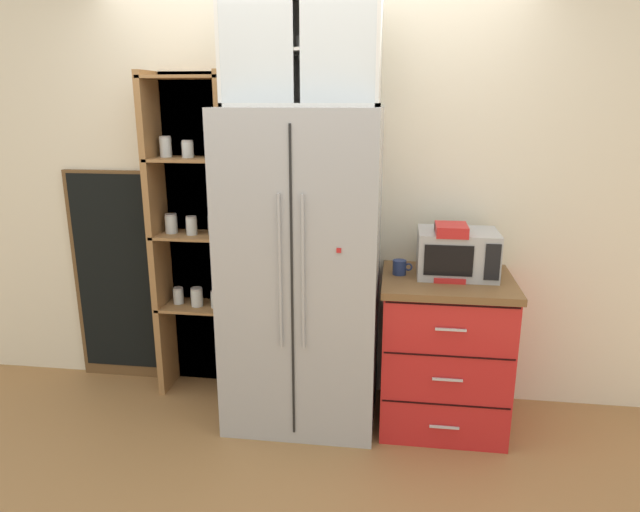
% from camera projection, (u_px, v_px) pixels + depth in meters
% --- Properties ---
extents(ground_plane, '(10.74, 10.74, 0.00)m').
position_uv_depth(ground_plane, '(304.00, 413.00, 3.47)').
color(ground_plane, '#9E7042').
extents(wall_back_cream, '(5.03, 0.10, 2.55)m').
position_uv_depth(wall_back_cream, '(313.00, 198.00, 3.51)').
color(wall_back_cream, silver).
rests_on(wall_back_cream, ground).
extents(refrigerator, '(0.87, 0.70, 1.83)m').
position_uv_depth(refrigerator, '(303.00, 271.00, 3.24)').
color(refrigerator, '#ADAFB5').
rests_on(refrigerator, ground).
extents(pantry_shelf_column, '(0.54, 0.30, 2.03)m').
position_uv_depth(pantry_shelf_column, '(197.00, 234.00, 3.56)').
color(pantry_shelf_column, brown).
rests_on(pantry_shelf_column, ground).
extents(counter_cabinet, '(0.73, 0.65, 0.90)m').
position_uv_depth(counter_cabinet, '(443.00, 350.00, 3.28)').
color(counter_cabinet, red).
rests_on(counter_cabinet, ground).
extents(microwave, '(0.44, 0.33, 0.26)m').
position_uv_depth(microwave, '(457.00, 253.00, 3.17)').
color(microwave, '#ADAFB5').
rests_on(microwave, counter_cabinet).
extents(coffee_maker, '(0.17, 0.20, 0.31)m').
position_uv_depth(coffee_maker, '(449.00, 251.00, 3.13)').
color(coffee_maker, red).
rests_on(coffee_maker, counter_cabinet).
extents(mug_navy, '(0.11, 0.08, 0.08)m').
position_uv_depth(mug_navy, '(400.00, 267.00, 3.21)').
color(mug_navy, navy).
rests_on(mug_navy, counter_cabinet).
extents(mug_cream, '(0.11, 0.08, 0.10)m').
position_uv_depth(mug_cream, '(449.00, 271.00, 3.11)').
color(mug_cream, silver).
rests_on(mug_cream, counter_cabinet).
extents(bottle_amber, '(0.07, 0.07, 0.26)m').
position_uv_depth(bottle_amber, '(449.00, 259.00, 3.11)').
color(bottle_amber, brown).
rests_on(bottle_amber, counter_cabinet).
extents(bottle_green, '(0.06, 0.06, 0.27)m').
position_uv_depth(bottle_green, '(449.00, 257.00, 3.13)').
color(bottle_green, '#285B33').
rests_on(bottle_green, counter_cabinet).
extents(upper_cabinet, '(0.83, 0.32, 0.56)m').
position_uv_depth(upper_cabinet, '(302.00, 52.00, 2.96)').
color(upper_cabinet, silver).
rests_on(upper_cabinet, refrigerator).
extents(chalkboard_menu, '(0.60, 0.04, 1.43)m').
position_uv_depth(chalkboard_menu, '(117.00, 277.00, 3.76)').
color(chalkboard_menu, brown).
rests_on(chalkboard_menu, ground).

